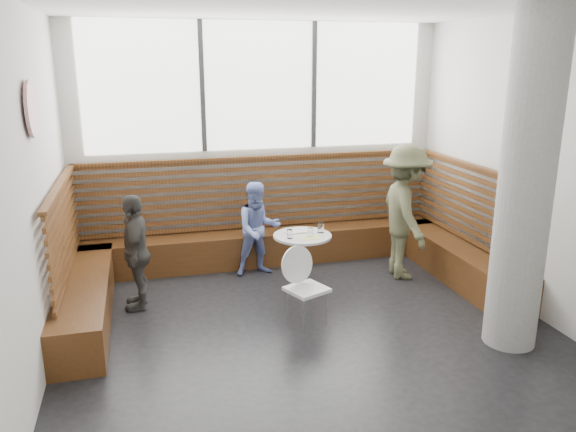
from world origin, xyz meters
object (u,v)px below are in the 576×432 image
object	(u,v)px
cafe_table	(302,251)
cafe_chair	(305,280)
child_back	(258,229)
adult_man	(405,212)
concrete_column	(526,185)
child_left	(136,252)

from	to	relation	value
cafe_table	cafe_chair	distance (m)	0.87
cafe_chair	child_back	distance (m)	1.55
cafe_chair	child_back	world-z (taller)	child_back
adult_man	child_back	world-z (taller)	adult_man
concrete_column	child_left	bearing A→B (deg)	153.18
cafe_chair	child_left	distance (m)	1.92
cafe_table	cafe_chair	size ratio (longest dim) A/B	0.85
child_back	concrete_column	bearing A→B (deg)	-54.52
concrete_column	child_left	size ratio (longest dim) A/B	2.44
cafe_table	child_left	xyz separation A→B (m)	(-1.91, 0.04, 0.15)
cafe_chair	child_back	xyz separation A→B (m)	(-0.18, 1.53, 0.12)
concrete_column	adult_man	xyz separation A→B (m)	(-0.24, 1.90, -0.74)
cafe_chair	child_left	size ratio (longest dim) A/B	0.64
cafe_table	child_back	size ratio (longest dim) A/B	0.58
cafe_chair	child_left	world-z (taller)	child_left
adult_man	child_back	distance (m)	1.88
adult_man	child_left	world-z (taller)	adult_man
concrete_column	child_left	world-z (taller)	concrete_column
cafe_table	cafe_chair	world-z (taller)	cafe_chair
adult_man	cafe_table	bearing A→B (deg)	103.19
adult_man	cafe_chair	bearing A→B (deg)	128.81
adult_man	concrete_column	bearing A→B (deg)	-165.44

